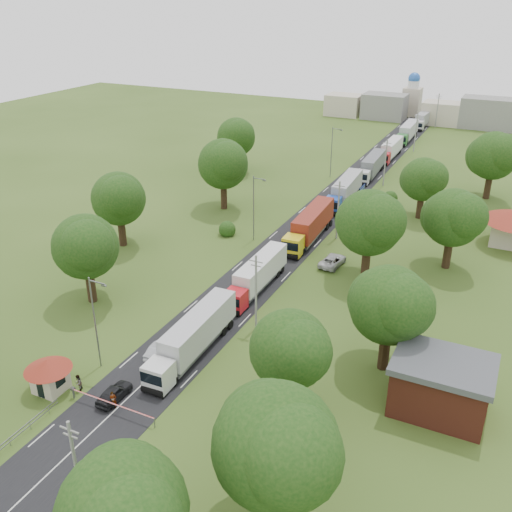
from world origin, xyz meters
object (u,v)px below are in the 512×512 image
Objects in this scene: car_lane_front at (114,393)px; guard_booth at (49,371)px; boom_barrier at (100,400)px; truck_0 at (194,336)px; info_sign at (362,192)px; car_lane_mid at (161,349)px; pedestrian_near at (113,400)px.

guard_booth is at bearing 12.42° from car_lane_front.
truck_0 reaches higher than boom_barrier.
info_sign reaches higher than guard_booth.
boom_barrier is 2.28× the size of car_lane_front.
truck_0 reaches higher than car_lane_front.
car_lane_mid is at bearing -90.65° from car_lane_front.
car_lane_front is at bearing 76.59° from boom_barrier.
pedestrian_near is at bearing 93.30° from car_lane_mid.
pedestrian_near is (-2.19, -10.44, -1.33)m from truck_0.
car_lane_front is at bearing 13.61° from guard_booth.
car_lane_front is (-2.88, -9.44, -1.49)m from truck_0.
info_sign is 58.87m from car_lane_front.
truck_0 is 3.33× the size of car_lane_mid.
truck_0 is at bearing -108.18° from car_lane_front.
truck_0 is 9.98m from car_lane_front.
car_lane_mid reaches higher than boom_barrier.
truck_0 is 3.68× the size of car_lane_front.
guard_booth is 14.22m from truck_0.
boom_barrier is 2.25× the size of info_sign.
truck_0 reaches higher than car_lane_mid.
car_lane_mid is at bearing -97.05° from info_sign.
truck_0 is 3.71m from car_lane_mid.
pedestrian_near is at bearing 4.16° from guard_booth.
info_sign is at bearing -97.24° from car_lane_front.
boom_barrier is at bearing -106.50° from truck_0.
truck_0 is at bearing 50.30° from guard_booth.
info_sign is 2.40× the size of pedestrian_near.
info_sign is 49.18m from truck_0.
car_lane_front reaches higher than boom_barrier.
guard_booth is at bearing -129.70° from truck_0.
guard_booth is 6.55m from car_lane_front.
guard_booth is at bearing -101.68° from info_sign.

